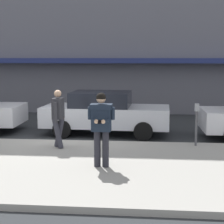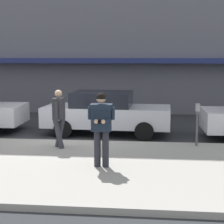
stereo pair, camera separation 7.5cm
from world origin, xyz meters
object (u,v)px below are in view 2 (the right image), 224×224
Objects in this scene: man_texting_on_phone at (101,122)px; pedestrian_with_bag at (59,115)px; parked_sedan_mid at (106,113)px; parking_meter at (197,118)px.

man_texting_on_phone reaches higher than pedestrian_with_bag.
parked_sedan_mid is 3.64m from parking_meter.
parking_meter is (2.98, -2.09, 0.18)m from parked_sedan_mid.
pedestrian_with_bag is 4.08m from parking_meter.
pedestrian_with_bag is at bearing -171.66° from parking_meter.
man_texting_on_phone is (0.42, -4.51, 0.46)m from parked_sedan_mid.
parking_meter is at bearing 8.34° from pedestrian_with_bag.
pedestrian_with_bag is at bearing 128.91° from man_texting_on_phone.
parked_sedan_mid is at bearing 68.43° from pedestrian_with_bag.
pedestrian_with_bag is 1.34× the size of parking_meter.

